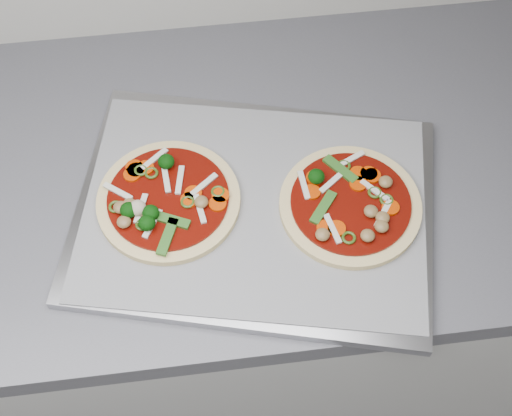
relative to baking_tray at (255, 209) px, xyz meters
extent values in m
cube|color=silver|center=(-0.33, 0.08, -0.48)|extent=(3.60, 0.60, 0.86)
cube|color=#5C5C64|center=(-0.33, 0.08, -0.03)|extent=(3.60, 0.60, 0.04)
cube|color=#98989D|center=(0.00, 0.00, 0.00)|extent=(0.58, 0.49, 0.02)
cube|color=gray|center=(0.00, 0.00, 0.01)|extent=(0.55, 0.45, 0.00)
cylinder|color=beige|center=(-0.12, 0.02, 0.02)|extent=(0.23, 0.23, 0.01)
cylinder|color=#681507|center=(-0.12, 0.02, 0.02)|extent=(0.19, 0.19, 0.00)
torus|color=#324E15|center=(-0.16, 0.07, 0.03)|extent=(0.02, 0.02, 0.00)
cube|color=silver|center=(-0.08, -0.01, 0.03)|extent=(0.02, 0.05, 0.00)
cube|color=silver|center=(-0.14, 0.09, 0.03)|extent=(0.04, 0.04, 0.00)
torus|color=#324E15|center=(-0.05, 0.02, 0.03)|extent=(0.02, 0.02, 0.00)
cube|color=silver|center=(-0.07, 0.03, 0.03)|extent=(0.04, 0.04, 0.00)
cube|color=#316922|center=(-0.12, -0.02, 0.03)|extent=(0.06, 0.04, 0.00)
ellipsoid|color=brown|center=(-0.19, 0.01, 0.03)|extent=(0.03, 0.03, 0.01)
torus|color=#324E15|center=(-0.09, 0.01, 0.03)|extent=(0.03, 0.03, 0.00)
cylinder|color=#E63D00|center=(-0.17, 0.08, 0.03)|extent=(0.03, 0.03, 0.00)
torus|color=#324E15|center=(-0.19, 0.01, 0.03)|extent=(0.02, 0.02, 0.00)
ellipsoid|color=#073806|center=(-0.12, 0.07, 0.04)|extent=(0.03, 0.03, 0.02)
torus|color=#324E15|center=(-0.16, -0.02, 0.03)|extent=(0.03, 0.03, 0.00)
cylinder|color=#E63D00|center=(-0.15, 0.07, 0.03)|extent=(0.03, 0.03, 0.00)
ellipsoid|color=brown|center=(-0.15, -0.02, 0.03)|extent=(0.03, 0.03, 0.01)
cube|color=silver|center=(-0.10, 0.05, 0.03)|extent=(0.02, 0.05, 0.00)
ellipsoid|color=#073806|center=(-0.17, 0.00, 0.04)|extent=(0.03, 0.03, 0.02)
cylinder|color=#E63D00|center=(-0.17, 0.06, 0.03)|extent=(0.03, 0.03, 0.00)
ellipsoid|color=brown|center=(-0.17, 0.01, 0.03)|extent=(0.03, 0.03, 0.01)
cylinder|color=#E63D00|center=(-0.08, 0.02, 0.03)|extent=(0.03, 0.03, 0.00)
cube|color=silver|center=(-0.12, 0.05, 0.03)|extent=(0.01, 0.05, 0.00)
cylinder|color=#E63D00|center=(-0.16, 0.07, 0.03)|extent=(0.03, 0.03, 0.00)
torus|color=#324E15|center=(-0.14, 0.06, 0.03)|extent=(0.02, 0.02, 0.00)
cube|color=#316922|center=(-0.12, -0.05, 0.03)|extent=(0.03, 0.06, 0.00)
ellipsoid|color=#073806|center=(-0.14, -0.01, 0.04)|extent=(0.03, 0.03, 0.02)
cube|color=silver|center=(-0.19, 0.04, 0.03)|extent=(0.04, 0.04, 0.00)
cylinder|color=#E63D00|center=(-0.05, 0.01, 0.03)|extent=(0.04, 0.04, 0.00)
ellipsoid|color=brown|center=(-0.18, -0.02, 0.03)|extent=(0.03, 0.03, 0.01)
cylinder|color=#E63D00|center=(-0.09, 0.01, 0.03)|extent=(0.03, 0.03, 0.00)
ellipsoid|color=#073806|center=(-0.15, -0.03, 0.04)|extent=(0.03, 0.03, 0.02)
cylinder|color=#E63D00|center=(-0.05, 0.00, 0.03)|extent=(0.04, 0.04, 0.00)
ellipsoid|color=#BFB18E|center=(-0.16, 0.00, 0.04)|extent=(0.03, 0.03, 0.02)
ellipsoid|color=brown|center=(-0.07, 0.00, 0.03)|extent=(0.02, 0.02, 0.01)
cube|color=silver|center=(-0.14, -0.02, 0.03)|extent=(0.03, 0.05, 0.00)
cube|color=silver|center=(-0.16, 0.00, 0.03)|extent=(0.02, 0.05, 0.00)
cylinder|color=beige|center=(0.13, -0.02, 0.02)|extent=(0.26, 0.26, 0.01)
cylinder|color=#681507|center=(0.13, -0.02, 0.02)|extent=(0.22, 0.22, 0.00)
ellipsoid|color=brown|center=(0.17, -0.07, 0.03)|extent=(0.03, 0.03, 0.01)
cube|color=silver|center=(0.11, 0.02, 0.03)|extent=(0.04, 0.04, 0.00)
cube|color=#316922|center=(0.09, -0.03, 0.03)|extent=(0.05, 0.05, 0.00)
cylinder|color=#E63D00|center=(0.15, 0.01, 0.03)|extent=(0.03, 0.03, 0.00)
cylinder|color=#E63D00|center=(0.08, 0.00, 0.03)|extent=(0.03, 0.03, 0.00)
ellipsoid|color=brown|center=(0.14, -0.08, 0.03)|extent=(0.03, 0.03, 0.01)
cylinder|color=#E63D00|center=(0.17, 0.02, 0.03)|extent=(0.04, 0.04, 0.00)
cube|color=silver|center=(0.07, 0.01, 0.03)|extent=(0.01, 0.05, 0.00)
ellipsoid|color=#073806|center=(0.09, 0.02, 0.03)|extent=(0.03, 0.03, 0.02)
cube|color=silver|center=(0.17, -0.01, 0.03)|extent=(0.04, 0.04, 0.00)
ellipsoid|color=brown|center=(0.17, -0.05, 0.03)|extent=(0.03, 0.03, 0.01)
torus|color=#324E15|center=(0.18, -0.02, 0.03)|extent=(0.03, 0.03, 0.00)
ellipsoid|color=brown|center=(0.08, -0.07, 0.03)|extent=(0.03, 0.03, 0.01)
ellipsoid|color=brown|center=(0.16, -0.04, 0.03)|extent=(0.03, 0.03, 0.01)
cylinder|color=#E63D00|center=(0.09, -0.06, 0.03)|extent=(0.03, 0.03, 0.00)
cube|color=#316922|center=(0.13, 0.04, 0.03)|extent=(0.05, 0.05, 0.00)
cylinder|color=#E63D00|center=(0.15, 0.02, 0.03)|extent=(0.03, 0.03, 0.00)
ellipsoid|color=brown|center=(0.19, 0.00, 0.03)|extent=(0.03, 0.03, 0.01)
cylinder|color=#E63D00|center=(0.17, 0.02, 0.03)|extent=(0.03, 0.03, 0.00)
cube|color=silver|center=(0.10, -0.06, 0.03)|extent=(0.02, 0.05, 0.00)
cube|color=silver|center=(0.15, 0.05, 0.03)|extent=(0.05, 0.03, 0.00)
torus|color=#324E15|center=(0.12, -0.08, 0.03)|extent=(0.03, 0.03, 0.00)
cylinder|color=#E63D00|center=(0.19, -0.04, 0.03)|extent=(0.03, 0.03, 0.00)
cube|color=silver|center=(0.17, -0.05, 0.03)|extent=(0.03, 0.04, 0.00)
cylinder|color=#E63D00|center=(0.09, 0.03, 0.03)|extent=(0.03, 0.03, 0.00)
torus|color=#324E15|center=(0.13, 0.04, 0.03)|extent=(0.03, 0.03, 0.00)
torus|color=#324E15|center=(0.17, -0.01, 0.03)|extent=(0.03, 0.03, 0.00)
cylinder|color=#E63D00|center=(0.11, -0.06, 0.03)|extent=(0.04, 0.04, 0.00)
camera|label=1|loc=(-0.06, -0.53, 0.87)|focal=50.00mm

